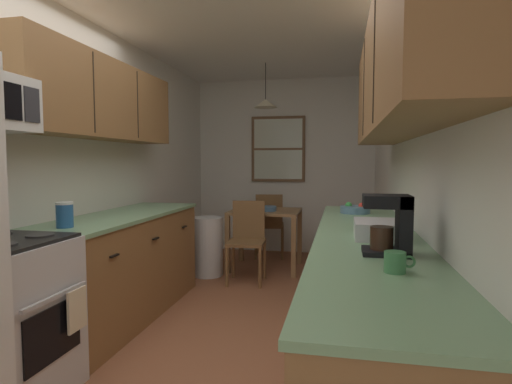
# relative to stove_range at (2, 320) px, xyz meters

# --- Properties ---
(ground_plane) EXTENTS (12.00, 12.00, 0.00)m
(ground_plane) POSITION_rel_stove_range_xyz_m (0.99, 1.59, -0.47)
(ground_plane) COLOR #995B3D
(wall_left) EXTENTS (0.10, 9.00, 2.55)m
(wall_left) POSITION_rel_stove_range_xyz_m (-0.36, 1.59, 0.80)
(wall_left) COLOR white
(wall_left) RESTS_ON ground
(wall_right) EXTENTS (0.10, 9.00, 2.55)m
(wall_right) POSITION_rel_stove_range_xyz_m (2.34, 1.59, 0.80)
(wall_right) COLOR white
(wall_right) RESTS_ON ground
(wall_back) EXTENTS (4.40, 0.10, 2.55)m
(wall_back) POSITION_rel_stove_range_xyz_m (0.99, 4.24, 0.80)
(wall_back) COLOR white
(wall_back) RESTS_ON ground
(ceiling_slab) EXTENTS (4.40, 9.00, 0.08)m
(ceiling_slab) POSITION_rel_stove_range_xyz_m (0.99, 1.59, 2.12)
(ceiling_slab) COLOR white
(stove_range) EXTENTS (0.66, 0.63, 1.10)m
(stove_range) POSITION_rel_stove_range_xyz_m (0.00, 0.00, 0.00)
(stove_range) COLOR silver
(stove_range) RESTS_ON ground
(counter_left) EXTENTS (0.64, 1.96, 0.90)m
(counter_left) POSITION_rel_stove_range_xyz_m (-0.01, 1.29, -0.02)
(counter_left) COLOR olive
(counter_left) RESTS_ON ground
(upper_cabinets_left) EXTENTS (0.33, 2.04, 0.65)m
(upper_cabinets_left) POSITION_rel_stove_range_xyz_m (-0.15, 1.24, 1.39)
(upper_cabinets_left) COLOR olive
(counter_right) EXTENTS (0.64, 3.21, 0.90)m
(counter_right) POSITION_rel_stove_range_xyz_m (1.99, 0.70, -0.02)
(counter_right) COLOR olive
(counter_right) RESTS_ON ground
(upper_cabinets_right) EXTENTS (0.33, 2.89, 0.73)m
(upper_cabinets_right) POSITION_rel_stove_range_xyz_m (2.13, 0.65, 1.39)
(upper_cabinets_right) COLOR olive
(dining_table) EXTENTS (0.85, 0.74, 0.74)m
(dining_table) POSITION_rel_stove_range_xyz_m (0.90, 3.15, 0.14)
(dining_table) COLOR olive
(dining_table) RESTS_ON ground
(dining_chair_near) EXTENTS (0.43, 0.43, 0.90)m
(dining_chair_near) POSITION_rel_stove_range_xyz_m (0.80, 2.58, 0.03)
(dining_chair_near) COLOR brown
(dining_chair_near) RESTS_ON ground
(dining_chair_far) EXTENTS (0.45, 0.45, 0.90)m
(dining_chair_far) POSITION_rel_stove_range_xyz_m (0.85, 3.73, 0.03)
(dining_chair_far) COLOR brown
(dining_chair_far) RESTS_ON ground
(pendant_light) EXTENTS (0.28, 0.28, 0.54)m
(pendant_light) POSITION_rel_stove_range_xyz_m (0.90, 3.15, 1.59)
(pendant_light) COLOR black
(back_window) EXTENTS (0.79, 0.05, 0.96)m
(back_window) POSITION_rel_stove_range_xyz_m (0.91, 4.17, 1.06)
(back_window) COLOR brown
(trash_bin) EXTENTS (0.35, 0.35, 0.69)m
(trash_bin) POSITION_rel_stove_range_xyz_m (0.29, 2.71, -0.12)
(trash_bin) COLOR silver
(trash_bin) RESTS_ON ground
(storage_canister) EXTENTS (0.11, 0.11, 0.17)m
(storage_canister) POSITION_rel_stove_range_xyz_m (-0.01, 0.56, 0.52)
(storage_canister) COLOR #265999
(storage_canister) RESTS_ON counter_left
(dish_towel) EXTENTS (0.02, 0.16, 0.24)m
(dish_towel) POSITION_rel_stove_range_xyz_m (0.35, 0.16, 0.03)
(dish_towel) COLOR beige
(coffee_maker) EXTENTS (0.22, 0.18, 0.29)m
(coffee_maker) POSITION_rel_stove_range_xyz_m (2.07, 0.15, 0.58)
(coffee_maker) COLOR black
(coffee_maker) RESTS_ON counter_right
(mug_by_coffeemaker) EXTENTS (0.12, 0.09, 0.09)m
(mug_by_coffeemaker) POSITION_rel_stove_range_xyz_m (2.05, -0.18, 0.47)
(mug_by_coffeemaker) COLOR #3F7F4C
(mug_by_coffeemaker) RESTS_ON counter_right
(fruit_bowl) EXTENTS (0.26, 0.26, 0.09)m
(fruit_bowl) POSITION_rel_stove_range_xyz_m (1.95, 1.78, 0.46)
(fruit_bowl) COLOR #597F9E
(fruit_bowl) RESTS_ON counter_right
(dish_rack) EXTENTS (0.28, 0.34, 0.10)m
(dish_rack) POSITION_rel_stove_range_xyz_m (2.05, 0.59, 0.48)
(dish_rack) COLOR silver
(dish_rack) RESTS_ON counter_right
(table_serving_bowl) EXTENTS (0.21, 0.21, 0.06)m
(table_serving_bowl) POSITION_rel_stove_range_xyz_m (0.95, 3.07, 0.30)
(table_serving_bowl) COLOR #4C7299
(table_serving_bowl) RESTS_ON dining_table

